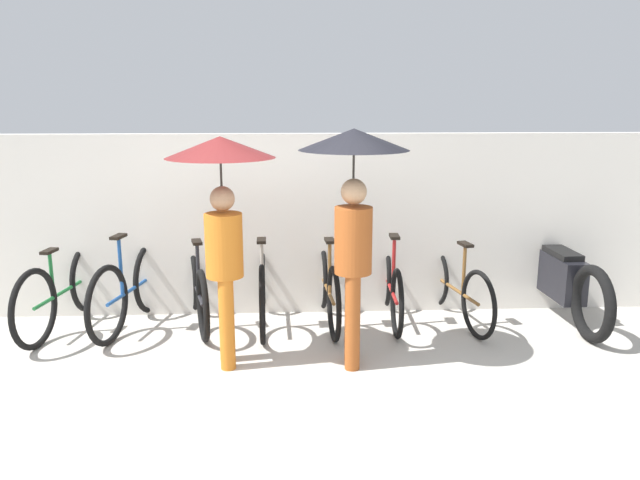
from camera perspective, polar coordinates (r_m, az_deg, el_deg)
ground_plane at (r=4.86m, az=-6.11°, el=-15.31°), size 30.00×30.00×0.00m
back_wall at (r=6.66m, az=-5.24°, el=1.36°), size 13.13×0.12×1.93m
parked_bicycle_0 at (r=6.81m, az=-22.39°, el=-4.28°), size 0.48×1.82×0.97m
parked_bicycle_1 at (r=6.62m, az=-16.93°, el=-4.28°), size 0.54×1.70×1.08m
parked_bicycle_2 at (r=6.54m, az=-11.14°, el=-4.46°), size 0.56×1.62×1.05m
parked_bicycle_3 at (r=6.46m, az=-5.27°, el=-4.19°), size 0.44×1.84×1.06m
parked_bicycle_4 at (r=6.44m, az=0.67°, el=-4.32°), size 0.44×1.71×1.04m
parked_bicycle_5 at (r=6.56m, az=6.50°, el=-4.27°), size 0.44×1.64×0.98m
parked_bicycle_6 at (r=6.67m, az=12.21°, el=-4.20°), size 0.50×1.69×1.09m
pedestrian_leading at (r=5.31m, az=-8.97°, el=4.47°), size 0.93×0.93×1.98m
pedestrian_center at (r=5.24m, az=3.09°, el=5.03°), size 0.94×0.94×2.04m
motorcycle at (r=7.06m, az=21.11°, el=-3.37°), size 0.58×2.10×0.94m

